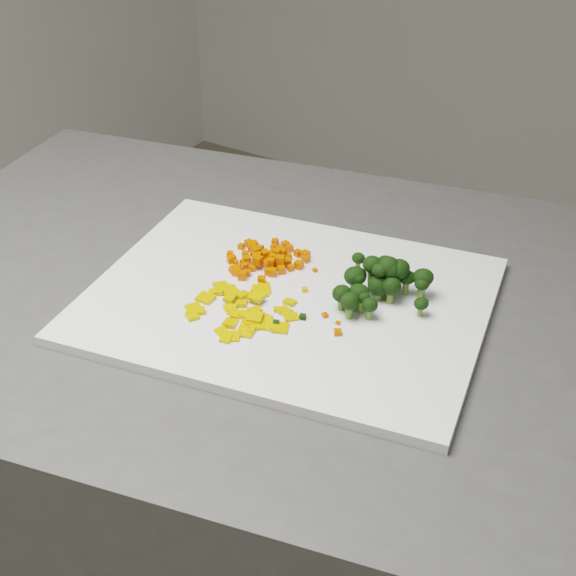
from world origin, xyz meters
The scene contains 150 objects.
counter_block centered at (-0.33, 0.01, 0.45)m, with size 1.00×0.70×0.90m, color #4A4A47.
cutting_board centered at (-0.28, -0.01, 0.91)m, with size 0.45×0.35×0.01m, color white.
carrot_pile centered at (-0.34, 0.04, 0.93)m, with size 0.10×0.10×0.03m, color #E04702, non-canonical shape.
pepper_pile centered at (-0.30, -0.06, 0.92)m, with size 0.12×0.12×0.02m, color #DB9C0B, non-canonical shape.
broccoli_pile centered at (-0.18, 0.05, 0.94)m, with size 0.12×0.12×0.06m, color black, non-canonical shape.
carrot_cube_0 centered at (-0.34, 0.06, 0.92)m, with size 0.01×0.01×0.01m, color #E04702.
carrot_cube_1 centered at (-0.35, 0.03, 0.92)m, with size 0.01×0.01×0.01m, color #E04702.
carrot_cube_2 centered at (-0.31, 0.05, 0.92)m, with size 0.01×0.01×0.01m, color #E04702.
carrot_cube_3 centered at (-0.34, 0.02, 0.92)m, with size 0.01×0.01×0.01m, color #E04702.
carrot_cube_4 centered at (-0.35, 0.04, 0.93)m, with size 0.01×0.01×0.01m, color #E04702.
carrot_cube_5 centered at (-0.36, 0.00, 0.92)m, with size 0.01×0.01×0.01m, color #E04702.
carrot_cube_6 centered at (-0.32, 0.02, 0.92)m, with size 0.01×0.01×0.01m, color #E04702.
carrot_cube_7 centered at (-0.34, 0.07, 0.92)m, with size 0.01×0.01×0.01m, color #E04702.
carrot_cube_8 centered at (-0.35, 0.07, 0.92)m, with size 0.01×0.01×0.01m, color #E04702.
carrot_cube_9 centered at (-0.31, 0.03, 0.92)m, with size 0.01×0.01×0.01m, color #E04702.
carrot_cube_10 centered at (-0.37, 0.05, 0.92)m, with size 0.01×0.01×0.01m, color #E04702.
carrot_cube_11 centered at (-0.37, 0.05, 0.92)m, with size 0.01×0.01×0.01m, color #E04702.
carrot_cube_12 centered at (-0.31, 0.07, 0.92)m, with size 0.01×0.01×0.01m, color #E04702.
carrot_cube_13 centered at (-0.34, 0.04, 0.92)m, with size 0.01×0.01×0.01m, color #E04702.
carrot_cube_14 centered at (-0.36, 0.05, 0.92)m, with size 0.01×0.01×0.01m, color #E04702.
carrot_cube_15 centered at (-0.33, 0.08, 0.92)m, with size 0.01×0.01×0.01m, color #E04702.
carrot_cube_16 centered at (-0.33, 0.05, 0.92)m, with size 0.01×0.01×0.01m, color #E04702.
carrot_cube_17 centered at (-0.32, 0.00, 0.92)m, with size 0.01×0.01×0.01m, color #E04702.
carrot_cube_18 centered at (-0.38, 0.03, 0.92)m, with size 0.01×0.01×0.01m, color #E04702.
carrot_cube_19 centered at (-0.35, 0.08, 0.92)m, with size 0.01×0.01×0.01m, color #E04702.
carrot_cube_20 centered at (-0.30, 0.04, 0.92)m, with size 0.01×0.01×0.01m, color #E04702.
carrot_cube_21 centered at (-0.32, 0.04, 0.93)m, with size 0.01×0.01×0.01m, color #E04702.
carrot_cube_22 centered at (-0.30, 0.05, 0.92)m, with size 0.01×0.01×0.01m, color #E04702.
carrot_cube_23 centered at (-0.33, 0.04, 0.92)m, with size 0.01×0.01×0.01m, color #E04702.
carrot_cube_24 centered at (-0.32, 0.06, 0.92)m, with size 0.01×0.01×0.01m, color #E04702.
carrot_cube_25 centered at (-0.33, 0.08, 0.92)m, with size 0.01×0.01×0.01m, color #E04702.
carrot_cube_26 centered at (-0.33, 0.04, 0.92)m, with size 0.01×0.01×0.01m, color #E04702.
carrot_cube_27 centered at (-0.33, 0.05, 0.92)m, with size 0.01×0.01×0.01m, color #E04702.
carrot_cube_28 centered at (-0.34, 0.04, 0.92)m, with size 0.01×0.01×0.01m, color #E04702.
carrot_cube_29 centered at (-0.38, 0.02, 0.92)m, with size 0.01×0.01×0.01m, color #E04702.
carrot_cube_30 centered at (-0.32, 0.00, 0.92)m, with size 0.01×0.01×0.01m, color #E04702.
carrot_cube_31 centered at (-0.33, 0.08, 0.92)m, with size 0.01×0.01×0.01m, color #E04702.
carrot_cube_32 centered at (-0.34, 0.08, 0.92)m, with size 0.01×0.01×0.01m, color #E04702.
carrot_cube_33 centered at (-0.33, 0.05, 0.93)m, with size 0.01×0.01×0.01m, color #E04702.
carrot_cube_34 centered at (-0.33, 0.03, 0.92)m, with size 0.01×0.01×0.01m, color #E04702.
carrot_cube_35 centered at (-0.38, 0.05, 0.92)m, with size 0.01×0.01×0.01m, color #E04702.
carrot_cube_36 centered at (-0.35, 0.05, 0.92)m, with size 0.01×0.01×0.01m, color #E04702.
carrot_cube_37 centered at (-0.32, 0.06, 0.92)m, with size 0.01×0.01×0.01m, color #E04702.
carrot_cube_38 centered at (-0.35, 0.01, 0.92)m, with size 0.01×0.01×0.01m, color #E04702.
carrot_cube_39 centered at (-0.32, 0.04, 0.92)m, with size 0.01×0.01×0.01m, color #E04702.
carrot_cube_40 centered at (-0.35, 0.03, 0.92)m, with size 0.01×0.01×0.01m, color #E04702.
carrot_cube_41 centered at (-0.34, 0.04, 0.92)m, with size 0.01×0.01×0.01m, color #E04702.
carrot_cube_42 centered at (-0.34, 0.04, 0.92)m, with size 0.01×0.01×0.01m, color #E04702.
carrot_cube_43 centered at (-0.32, 0.02, 0.92)m, with size 0.01×0.01×0.01m, color #E04702.
carrot_cube_44 centered at (-0.33, 0.04, 0.92)m, with size 0.01×0.01×0.01m, color #E04702.
carrot_cube_45 centered at (-0.38, 0.06, 0.92)m, with size 0.01×0.01×0.01m, color #E04702.
carrot_cube_46 centered at (-0.37, 0.04, 0.92)m, with size 0.01×0.01×0.01m, color #E04702.
carrot_cube_47 centered at (-0.32, 0.03, 0.92)m, with size 0.01×0.01×0.01m, color #E04702.
carrot_cube_48 centered at (-0.37, 0.06, 0.92)m, with size 0.01×0.01×0.01m, color #E04702.
carrot_cube_49 centered at (-0.30, 0.07, 0.92)m, with size 0.01×0.01×0.01m, color #E04702.
carrot_cube_50 centered at (-0.35, 0.08, 0.92)m, with size 0.01×0.01×0.01m, color #E04702.
carrot_cube_51 centered at (-0.34, 0.04, 0.92)m, with size 0.01×0.01×0.01m, color #E04702.
carrot_cube_52 centered at (-0.36, 0.04, 0.92)m, with size 0.01×0.01×0.01m, color #E04702.
carrot_cube_53 centered at (-0.30, 0.07, 0.92)m, with size 0.01×0.01×0.01m, color #E04702.
carrot_cube_54 centered at (-0.35, 0.00, 0.92)m, with size 0.01×0.01×0.01m, color #E04702.
carrot_cube_55 centered at (-0.35, 0.03, 0.92)m, with size 0.01×0.01×0.01m, color #E04702.
carrot_cube_56 centered at (-0.37, 0.01, 0.92)m, with size 0.01×0.01×0.01m, color #E04702.
carrot_cube_57 centered at (-0.38, 0.02, 0.92)m, with size 0.01×0.01×0.01m, color #E04702.
carrot_cube_58 centered at (-0.34, 0.01, 0.92)m, with size 0.01×0.01×0.01m, color #E04702.
carrot_cube_59 centered at (-0.33, 0.02, 0.92)m, with size 0.01×0.01×0.01m, color #E04702.
carrot_cube_60 centered at (-0.36, 0.02, 0.92)m, with size 0.01×0.01×0.01m, color #E04702.
carrot_cube_61 centered at (-0.35, 0.05, 0.92)m, with size 0.01×0.01×0.01m, color #E04702.
carrot_cube_62 centered at (-0.36, 0.03, 0.92)m, with size 0.01×0.01×0.01m, color #E04702.
carrot_cube_63 centered at (-0.36, 0.00, 0.92)m, with size 0.01×0.01×0.01m, color #E04702.
carrot_cube_64 centered at (-0.34, 0.04, 0.92)m, with size 0.01×0.01×0.01m, color #E04702.
carrot_cube_65 centered at (-0.32, 0.04, 0.92)m, with size 0.01×0.01×0.01m, color #E04702.
carrot_cube_66 centered at (-0.37, 0.06, 0.92)m, with size 0.01×0.01×0.01m, color #E04702.
carrot_cube_67 centered at (-0.34, -0.01, 0.92)m, with size 0.01×0.01×0.01m, color #E04702.
carrot_cube_68 centered at (-0.34, 0.05, 0.92)m, with size 0.01×0.01×0.01m, color #E04702.
carrot_cube_69 centered at (-0.36, 0.00, 0.92)m, with size 0.01×0.01×0.01m, color #E04702.
carrot_cube_70 centered at (-0.34, 0.00, 0.92)m, with size 0.01×0.01×0.01m, color #E04702.
pepper_chunk_0 centered at (-0.34, -0.04, 0.91)m, with size 0.02×0.02×0.00m, color #DB9C0B.
pepper_chunk_1 centered at (-0.34, -0.09, 0.91)m, with size 0.02×0.01×0.00m, color #DB9C0B.
pepper_chunk_2 centered at (-0.25, -0.07, 0.91)m, with size 0.02×0.02×0.00m, color #DB9C0B.
pepper_chunk_3 centered at (-0.30, -0.02, 0.91)m, with size 0.02×0.01×0.00m, color #DB9C0B.
pepper_chunk_4 centered at (-0.26, -0.07, 0.91)m, with size 0.02×0.01×0.00m, color #DB9C0B.
pepper_chunk_5 centered at (-0.28, -0.10, 0.91)m, with size 0.02×0.02×0.00m, color #DB9C0B.
pepper_chunk_6 centered at (-0.28, -0.11, 0.91)m, with size 0.02×0.02×0.00m, color #DB9C0B.
pepper_chunk_7 centered at (-0.28, -0.08, 0.91)m, with size 0.01×0.01×0.00m, color #DB9C0B.
pepper_chunk_8 centered at (-0.32, -0.04, 0.91)m, with size 0.01×0.02×0.00m, color #DB9C0B.
pepper_chunk_9 centered at (-0.35, -0.05, 0.91)m, with size 0.02×0.01×0.00m, color #DB9C0B.
pepper_chunk_10 centered at (-0.32, -0.06, 0.92)m, with size 0.02×0.01×0.00m, color #DB9C0B.
pepper_chunk_11 centered at (-0.35, -0.07, 0.91)m, with size 0.02×0.02×0.00m, color #DB9C0B.
pepper_chunk_12 centered at (-0.28, -0.09, 0.91)m, with size 0.02×0.01×0.00m, color #DB9C0B.
pepper_chunk_13 centered at (-0.26, -0.04, 0.91)m, with size 0.01×0.01×0.00m, color #DB9C0B.
pepper_chunk_14 centered at (-0.31, -0.01, 0.91)m, with size 0.02×0.01×0.00m, color #DB9C0B.
pepper_chunk_15 centered at (-0.25, -0.05, 0.91)m, with size 0.02×0.01×0.00m, color #DB9C0B.
pepper_chunk_16 centered at (-0.28, -0.07, 0.92)m, with size 0.02×0.02×0.00m, color #DB9C0B.
pepper_chunk_17 centered at (-0.33, -0.04, 0.91)m, with size 0.01×0.02×0.00m, color #DB9C0B.
pepper_chunk_18 centered at (-0.31, -0.05, 0.91)m, with size 0.01×0.01×0.00m, color #DB9C0B.
pepper_chunk_19 centered at (-0.29, -0.07, 0.91)m, with size 0.01×0.01×0.00m, color #DB9C0B.
pepper_chunk_20 centered at (-0.29, -0.06, 0.92)m, with size 0.01×0.01×0.00m, color #DB9C0B.
pepper_chunk_21 centered at (-0.30, -0.11, 0.91)m, with size 0.01×0.02×0.00m, color #DB9C0B.
pepper_chunk_22 centered at (-0.27, -0.02, 0.91)m, with size 0.01×0.01×0.00m, color #DB9C0B.
pepper_chunk_23 centered at (-0.31, -0.02, 0.91)m, with size 0.02×0.01×0.00m, color #DB9C0B.
pepper_chunk_24 centered at (-0.27, -0.06, 0.91)m, with size 0.01×0.01×0.00m, color #DB9C0B.
pepper_chunk_25 centered at (-0.35, -0.09, 0.91)m, with size 0.01×0.01×0.00m, color #DB9C0B.
pepper_chunk_26 centered at (-0.27, -0.08, 0.91)m, with size 0.02×0.02×0.00m, color #DB9C0B.
pepper_chunk_27 centered at (-0.30, -0.04, 0.92)m, with size 0.02×0.02×0.00m, color #DB9C0B.
pepper_chunk_28 centered at (-0.29, -0.11, 0.91)m, with size 0.01×0.02×0.00m, color #DB9C0B.
pepper_chunk_29 centered at (-0.28, -0.08, 0.91)m, with size 0.02×0.01×0.00m, color #DB9C0B.
pepper_chunk_30 centered at (-0.31, -0.02, 0.91)m, with size 0.02×0.02×0.00m, color #DB9C0B.
pepper_chunk_31 centered at (-0.30, -0.07, 0.91)m, with size 0.02×0.01×0.00m, color #DB9C0B.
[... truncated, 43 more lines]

